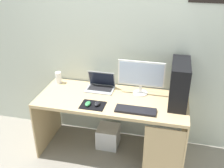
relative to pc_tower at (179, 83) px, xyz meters
The scene contains 12 objects.
ground_plane 1.20m from the pc_tower, behind, with size 8.00×8.00×0.00m, color gray.
wall_back 0.83m from the pc_tower, 156.84° to the left, with size 4.00×0.05×2.60m.
desk 0.78m from the pc_tower, behind, with size 1.67×0.69×0.74m.
pc_tower is the anchor object (origin of this frame).
monitor 0.43m from the pc_tower, 166.97° to the left, with size 0.52×0.17×0.40m.
laptop 0.92m from the pc_tower, behind, with size 0.33×0.23×0.21m.
speaker 1.45m from the pc_tower, behind, with size 0.07×0.07×0.14m, color white.
keyboard 0.54m from the pc_tower, 145.05° to the right, with size 0.42×0.14×0.02m, color black.
mousepad 0.94m from the pc_tower, 162.40° to the right, with size 0.26×0.20×0.01m, color black.
mouse_left 0.89m from the pc_tower, 162.13° to the right, with size 0.06×0.10×0.03m, color black.
mouse_right 0.98m from the pc_tower, 162.45° to the right, with size 0.06×0.10×0.03m, color #338C4C.
subwoofer 1.14m from the pc_tower, behind, with size 0.26×0.26×0.26m, color silver.
Camera 1 is at (0.59, -2.47, 2.19)m, focal length 42.12 mm.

